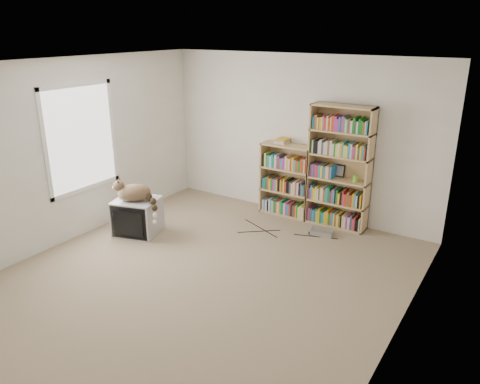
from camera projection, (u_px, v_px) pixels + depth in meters
The scene contains 16 objects.
floor at pixel (204, 277), 5.67m from camera, with size 4.50×5.00×0.01m, color gray.
wall_back at pixel (299, 137), 7.24m from camera, with size 4.50×0.02×2.50m, color white.
wall_left at pixel (70, 152), 6.39m from camera, with size 0.02×5.00×2.50m, color white.
wall_right at pixel (406, 221), 4.11m from camera, with size 0.02×5.00×2.50m, color white.
ceiling at pixel (198, 64), 4.83m from camera, with size 4.50×5.00×0.02m, color white.
window at pixel (81, 138), 6.49m from camera, with size 0.02×1.22×1.52m, color white.
crt_tv at pixel (138, 216), 6.80m from camera, with size 0.73×0.69×0.52m.
cat at pixel (138, 196), 6.60m from camera, with size 0.76×0.50×0.54m.
bookcase_tall at pixel (340, 170), 6.88m from camera, with size 0.91×0.30×1.83m.
bookcase_short at pixel (287, 183), 7.42m from camera, with size 0.83×0.30×1.15m.
book_stack at pixel (282, 141), 7.27m from camera, with size 0.19×0.25×0.08m, color #AE3017.
green_mug at pixel (356, 179), 6.75m from camera, with size 0.08×0.08×0.09m, color #6CB634.
framed_print at pixel (340, 171), 6.96m from camera, with size 0.14×0.01×0.19m, color black.
dvd_player at pixel (322, 232), 6.82m from camera, with size 0.31×0.22×0.07m, color #ABAAAF.
wall_outlet at pixel (123, 197), 7.38m from camera, with size 0.01×0.08×0.13m, color silver.
floor_cables at pixel (283, 233), 6.86m from camera, with size 1.20×0.70×0.01m, color black, non-canonical shape.
Camera 1 is at (3.05, -3.98, 2.87)m, focal length 35.00 mm.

